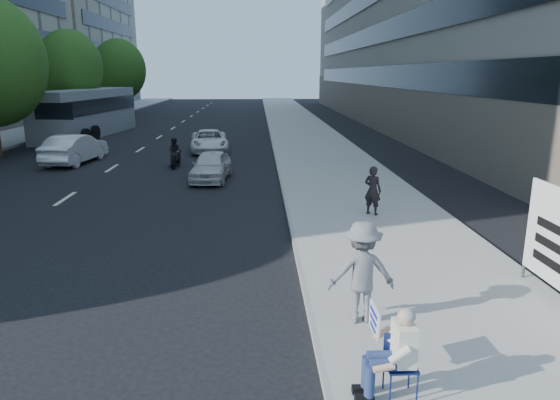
{
  "coord_description": "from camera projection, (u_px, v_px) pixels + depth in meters",
  "views": [
    {
      "loc": [
        0.51,
        -9.88,
        4.43
      ],
      "look_at": [
        1.06,
        2.26,
        1.33
      ],
      "focal_mm": 32.0,
      "sensor_mm": 36.0,
      "label": 1
    }
  ],
  "objects": [
    {
      "name": "near_sidewalk",
      "position": [
        315.0,
        147.0,
        30.15
      ],
      "size": [
        5.0,
        120.0,
        0.15
      ],
      "primitive_type": "cube",
      "color": "#9C9A91",
      "rests_on": "ground"
    },
    {
      "name": "jogger",
      "position": [
        362.0,
        272.0,
        8.68
      ],
      "size": [
        1.18,
        0.69,
        1.83
      ],
      "primitive_type": "imported",
      "rotation": [
        0.0,
        0.0,
        3.15
      ],
      "color": "slate",
      "rests_on": "near_sidewalk"
    },
    {
      "name": "ground",
      "position": [
        235.0,
        287.0,
        10.64
      ],
      "size": [
        160.0,
        160.0,
        0.0
      ],
      "primitive_type": "plane",
      "color": "black",
      "rests_on": "ground"
    },
    {
      "name": "tree_far_e",
      "position": [
        119.0,
        70.0,
        51.45
      ],
      "size": [
        5.4,
        5.4,
        7.89
      ],
      "color": "#382616",
      "rests_on": "ground"
    },
    {
      "name": "white_sedan_far",
      "position": [
        209.0,
        141.0,
        28.83
      ],
      "size": [
        2.57,
        4.7,
        1.25
      ],
      "primitive_type": "imported",
      "rotation": [
        0.0,
        0.0,
        0.11
      ],
      "color": "silver",
      "rests_on": "ground"
    },
    {
      "name": "tree_far_d",
      "position": [
        70.0,
        67.0,
        37.87
      ],
      "size": [
        4.8,
        4.8,
        7.65
      ],
      "color": "#382616",
      "rests_on": "ground"
    },
    {
      "name": "motorcycle",
      "position": [
        175.0,
        154.0,
        24.12
      ],
      "size": [
        0.72,
        2.05,
        1.42
      ],
      "rotation": [
        0.0,
        0.0,
        -0.05
      ],
      "color": "black",
      "rests_on": "ground"
    },
    {
      "name": "near_building",
      "position": [
        462.0,
        1.0,
        39.88
      ],
      "size": [
        14.0,
        70.0,
        20.0
      ],
      "primitive_type": "cube",
      "color": "gray",
      "rests_on": "ground"
    },
    {
      "name": "white_sedan_mid",
      "position": [
        75.0,
        149.0,
        25.12
      ],
      "size": [
        2.11,
        4.6,
        1.46
      ],
      "primitive_type": "imported",
      "rotation": [
        0.0,
        0.0,
        3.01
      ],
      "color": "silver",
      "rests_on": "ground"
    },
    {
      "name": "bus",
      "position": [
        87.0,
        113.0,
        35.94
      ],
      "size": [
        4.02,
        12.31,
        3.3
      ],
      "rotation": [
        0.0,
        0.0,
        -0.12
      ],
      "color": "gray",
      "rests_on": "ground"
    },
    {
      "name": "seated_protester",
      "position": [
        393.0,
        348.0,
        6.65
      ],
      "size": [
        0.83,
        1.11,
        1.31
      ],
      "color": "navy",
      "rests_on": "near_sidewalk"
    },
    {
      "name": "pedestrian_woman",
      "position": [
        373.0,
        190.0,
        15.4
      ],
      "size": [
        0.66,
        0.63,
        1.52
      ],
      "primitive_type": "imported",
      "rotation": [
        0.0,
        0.0,
        2.47
      ],
      "color": "black",
      "rests_on": "near_sidewalk"
    },
    {
      "name": "white_sedan_near",
      "position": [
        211.0,
        166.0,
        21.11
      ],
      "size": [
        1.72,
        3.7,
        1.23
      ],
      "primitive_type": "imported",
      "rotation": [
        0.0,
        0.0,
        -0.08
      ],
      "color": "silver",
      "rests_on": "ground"
    }
  ]
}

